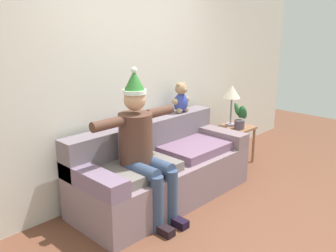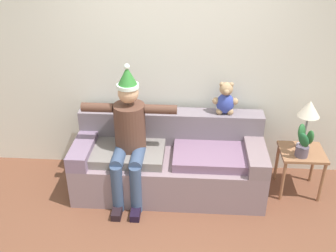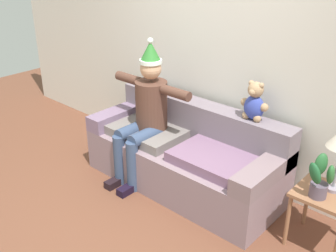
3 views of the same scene
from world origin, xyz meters
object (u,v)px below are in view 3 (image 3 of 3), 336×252
object	(u,v)px
teddy_bear	(254,103)
potted_plant	(321,179)
couch	(185,155)
side_table	(325,202)
person_seated	(145,111)

from	to	relation	value
teddy_bear	potted_plant	xyz separation A→B (m)	(0.84, -0.34, -0.33)
couch	side_table	distance (m)	1.49
couch	teddy_bear	distance (m)	0.95
teddy_bear	potted_plant	bearing A→B (deg)	-21.96
person_seated	side_table	bearing A→B (deg)	5.46
couch	person_seated	distance (m)	0.64
person_seated	potted_plant	distance (m)	1.88
side_table	person_seated	bearing A→B (deg)	-174.54
person_seated	teddy_bear	bearing A→B (deg)	22.04
couch	person_seated	world-z (taller)	person_seated
teddy_bear	potted_plant	size ratio (longest dim) A/B	1.01
person_seated	teddy_bear	world-z (taller)	person_seated
teddy_bear	potted_plant	world-z (taller)	teddy_bear
couch	potted_plant	world-z (taller)	potted_plant
teddy_bear	side_table	distance (m)	1.08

